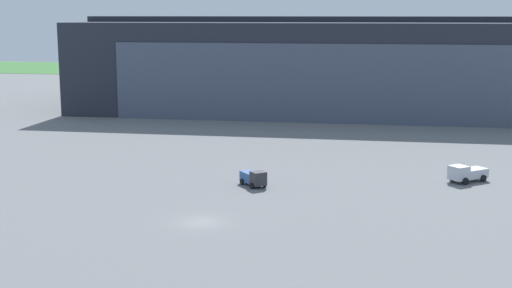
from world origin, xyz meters
TOP-DOWN VIEW (x-y plane):
  - ground_plane at (0.00, 0.00)m, footprint 440.00×440.00m
  - grass_field_strip at (0.00, 189.35)m, footprint 440.00×56.00m
  - maintenance_hangar at (5.12, 87.35)m, footprint 103.33×40.71m
  - pushback_tractor at (28.57, 22.42)m, footprint 5.30×4.85m
  - fuel_bowser at (2.64, 15.77)m, footprint 3.84×4.18m

SIDE VIEW (x-z plane):
  - ground_plane at x=0.00m, z-range 0.00..0.00m
  - grass_field_strip at x=0.00m, z-range 0.00..0.08m
  - fuel_bowser at x=2.64m, z-range 0.02..2.03m
  - pushback_tractor at x=28.57m, z-range 0.03..2.20m
  - maintenance_hangar at x=5.12m, z-range -0.46..19.71m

